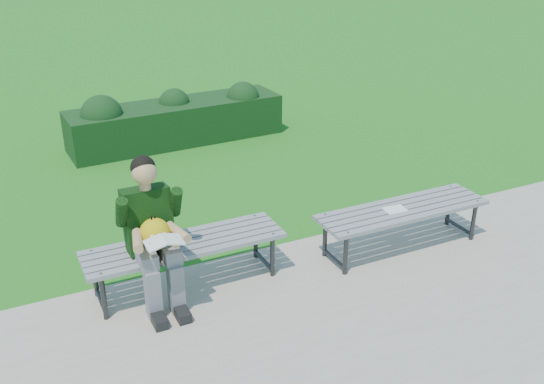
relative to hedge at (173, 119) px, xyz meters
The scene contains 7 objects.
ground 3.58m from the hedge, 93.71° to the right, with size 80.00×80.00×0.00m.
walkway 5.32m from the hedge, 92.49° to the right, with size 30.00×3.50×0.02m.
hedge is the anchor object (origin of this frame).
bench_left 4.03m from the hedge, 105.83° to the right, with size 1.80×0.50×0.46m.
bench_right 4.29m from the hedge, 75.24° to the right, with size 1.80×0.50×0.46m.
seated_boy 4.22m from the hedge, 109.40° to the right, with size 0.56×0.76×1.31m.
paper_sheet 4.26m from the hedge, 76.54° to the right, with size 0.23×0.18×0.01m.
Camera 1 is at (-2.22, -4.91, 3.11)m, focal length 40.00 mm.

